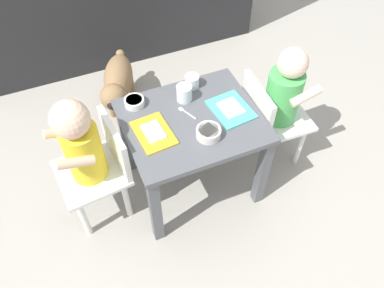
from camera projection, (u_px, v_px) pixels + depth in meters
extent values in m
plane|color=#9E998E|center=(192.00, 182.00, 1.96)|extent=(7.00, 7.00, 0.00)
cube|color=#515459|center=(192.00, 121.00, 1.62)|extent=(0.57, 0.48, 0.03)
cube|color=#515459|center=(155.00, 211.00, 1.61)|extent=(0.04, 0.04, 0.43)
cube|color=#515459|center=(262.00, 172.00, 1.73)|extent=(0.04, 0.04, 0.43)
cube|color=#515459|center=(126.00, 139.00, 1.85)|extent=(0.04, 0.04, 0.43)
cube|color=#515459|center=(222.00, 110.00, 1.98)|extent=(0.04, 0.04, 0.43)
cube|color=white|center=(91.00, 173.00, 1.66)|extent=(0.31, 0.31, 0.02)
cube|color=white|center=(115.00, 144.00, 1.60)|extent=(0.05, 0.27, 0.22)
cylinder|color=yellow|center=(84.00, 153.00, 1.55)|extent=(0.15, 0.15, 0.26)
sphere|color=beige|center=(70.00, 119.00, 1.39)|extent=(0.15, 0.15, 0.15)
cylinder|color=white|center=(70.00, 184.00, 1.79)|extent=(0.03, 0.03, 0.27)
cylinder|color=white|center=(84.00, 218.00, 1.68)|extent=(0.03, 0.03, 0.27)
cylinder|color=white|center=(110.00, 167.00, 1.85)|extent=(0.03, 0.03, 0.27)
cylinder|color=white|center=(126.00, 199.00, 1.74)|extent=(0.03, 0.03, 0.27)
cylinder|color=beige|center=(62.00, 132.00, 1.53)|extent=(0.15, 0.06, 0.09)
cylinder|color=beige|center=(75.00, 162.00, 1.43)|extent=(0.15, 0.06, 0.09)
cube|color=white|center=(277.00, 117.00, 1.87)|extent=(0.29, 0.29, 0.02)
cube|color=white|center=(257.00, 106.00, 1.75)|extent=(0.03, 0.27, 0.22)
cylinder|color=#4CB259|center=(283.00, 96.00, 1.76)|extent=(0.16, 0.16, 0.26)
sphere|color=beige|center=(293.00, 63.00, 1.62)|extent=(0.13, 0.13, 0.13)
cylinder|color=white|center=(300.00, 145.00, 1.94)|extent=(0.03, 0.03, 0.27)
cylinder|color=white|center=(280.00, 118.00, 2.06)|extent=(0.03, 0.03, 0.27)
cylinder|color=white|center=(264.00, 156.00, 1.89)|extent=(0.03, 0.03, 0.27)
cylinder|color=white|center=(247.00, 128.00, 2.01)|extent=(0.03, 0.03, 0.27)
cylinder|color=beige|center=(306.00, 96.00, 1.67)|extent=(0.15, 0.05, 0.09)
cylinder|color=beige|center=(285.00, 71.00, 1.78)|extent=(0.15, 0.05, 0.09)
ellipsoid|color=olive|center=(118.00, 78.00, 2.16)|extent=(0.27, 0.38, 0.18)
sphere|color=olive|center=(114.00, 97.00, 2.00)|extent=(0.14, 0.14, 0.14)
sphere|color=black|center=(113.00, 104.00, 1.97)|extent=(0.06, 0.06, 0.06)
torus|color=green|center=(115.00, 94.00, 2.03)|extent=(0.12, 0.07, 0.12)
sphere|color=olive|center=(120.00, 54.00, 2.24)|extent=(0.05, 0.05, 0.05)
cylinder|color=olive|center=(112.00, 108.00, 2.21)|extent=(0.04, 0.04, 0.13)
cylinder|color=olive|center=(129.00, 107.00, 2.21)|extent=(0.04, 0.04, 0.13)
cylinder|color=olive|center=(115.00, 85.00, 2.33)|extent=(0.04, 0.04, 0.13)
cylinder|color=olive|center=(131.00, 85.00, 2.33)|extent=(0.04, 0.04, 0.13)
cube|color=gold|center=(154.00, 133.00, 1.55)|extent=(0.15, 0.20, 0.01)
cube|color=white|center=(153.00, 132.00, 1.55)|extent=(0.08, 0.11, 0.01)
cube|color=#4CC6BC|center=(231.00, 109.00, 1.64)|extent=(0.17, 0.20, 0.01)
cube|color=white|center=(231.00, 108.00, 1.63)|extent=(0.09, 0.11, 0.01)
cylinder|color=white|center=(192.00, 81.00, 1.71)|extent=(0.06, 0.06, 0.06)
cylinder|color=silver|center=(192.00, 84.00, 1.73)|extent=(0.06, 0.06, 0.03)
cylinder|color=white|center=(184.00, 93.00, 1.66)|extent=(0.07, 0.07, 0.07)
cylinder|color=silver|center=(184.00, 95.00, 1.66)|extent=(0.06, 0.06, 0.05)
cylinder|color=silver|center=(208.00, 133.00, 1.53)|extent=(0.10, 0.10, 0.04)
cylinder|color=#4C8C33|center=(209.00, 130.00, 1.52)|extent=(0.08, 0.08, 0.01)
cylinder|color=white|center=(134.00, 102.00, 1.65)|extent=(0.09, 0.09, 0.03)
cylinder|color=#B26633|center=(134.00, 100.00, 1.64)|extent=(0.07, 0.07, 0.01)
cylinder|color=silver|center=(189.00, 115.00, 1.62)|extent=(0.04, 0.07, 0.01)
ellipsoid|color=silver|center=(181.00, 109.00, 1.64)|extent=(0.03, 0.03, 0.01)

